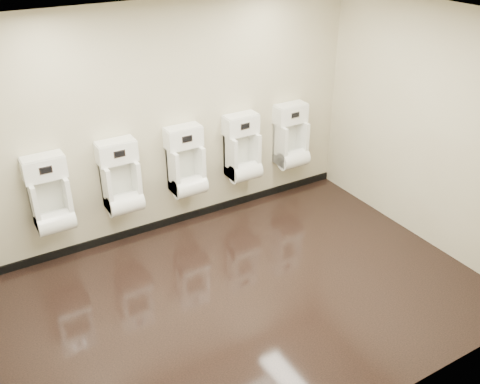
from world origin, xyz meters
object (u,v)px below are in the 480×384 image
(urinal_1, at_px, (121,182))
(urinal_4, at_px, (291,141))
(urinal_0, at_px, (51,200))
(urinal_2, at_px, (186,166))
(urinal_3, at_px, (243,153))

(urinal_1, bearing_deg, urinal_4, 0.00)
(urinal_0, distance_m, urinal_2, 1.63)
(urinal_2, distance_m, urinal_4, 1.57)
(urinal_3, distance_m, urinal_4, 0.77)
(urinal_0, height_order, urinal_2, same)
(urinal_2, height_order, urinal_3, same)
(urinal_0, xyz_separation_m, urinal_4, (3.20, 0.00, 0.00))
(urinal_2, xyz_separation_m, urinal_4, (1.57, 0.00, 0.00))
(urinal_0, relative_size, urinal_1, 1.00)
(urinal_1, bearing_deg, urinal_0, 180.00)
(urinal_1, xyz_separation_m, urinal_4, (2.40, 0.00, 0.00))
(urinal_1, bearing_deg, urinal_3, 0.00)
(urinal_1, distance_m, urinal_2, 0.83)
(urinal_0, distance_m, urinal_1, 0.80)
(urinal_0, distance_m, urinal_3, 2.43)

